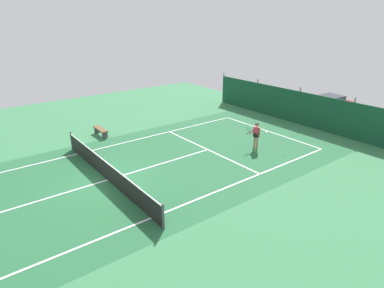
{
  "coord_description": "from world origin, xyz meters",
  "views": [
    {
      "loc": [
        13.98,
        -5.54,
        7.57
      ],
      "look_at": [
        0.49,
        4.83,
        0.9
      ],
      "focal_mm": 31.0,
      "sensor_mm": 36.0,
      "label": 1
    }
  ],
  "objects_px": {
    "courtside_bench": "(101,130)",
    "tennis_ball_near_player": "(285,156)",
    "parked_car": "(329,106)",
    "tennis_net": "(107,171)",
    "tennis_player": "(256,134)"
  },
  "relations": [
    {
      "from": "tennis_net",
      "to": "courtside_bench",
      "type": "distance_m",
      "value": 6.74
    },
    {
      "from": "parked_car",
      "to": "tennis_net",
      "type": "bearing_deg",
      "value": -87.09
    },
    {
      "from": "tennis_net",
      "to": "tennis_player",
      "type": "bearing_deg",
      "value": 79.54
    },
    {
      "from": "tennis_net",
      "to": "courtside_bench",
      "type": "xyz_separation_m",
      "value": [
        -6.31,
        2.36,
        -0.14
      ]
    },
    {
      "from": "tennis_player",
      "to": "parked_car",
      "type": "distance_m",
      "value": 9.73
    },
    {
      "from": "parked_car",
      "to": "tennis_ball_near_player",
      "type": "bearing_deg",
      "value": -67.5
    },
    {
      "from": "tennis_player",
      "to": "tennis_ball_near_player",
      "type": "relative_size",
      "value": 24.85
    },
    {
      "from": "tennis_player",
      "to": "parked_car",
      "type": "xyz_separation_m",
      "value": [
        -1.15,
        9.66,
        -0.12
      ]
    },
    {
      "from": "courtside_bench",
      "to": "tennis_ball_near_player",
      "type": "bearing_deg",
      "value": 35.38
    },
    {
      "from": "tennis_player",
      "to": "tennis_ball_near_player",
      "type": "distance_m",
      "value": 2.13
    },
    {
      "from": "tennis_net",
      "to": "parked_car",
      "type": "distance_m",
      "value": 18.44
    },
    {
      "from": "parked_car",
      "to": "tennis_player",
      "type": "bearing_deg",
      "value": -78.83
    },
    {
      "from": "tennis_net",
      "to": "tennis_ball_near_player",
      "type": "height_order",
      "value": "tennis_net"
    },
    {
      "from": "tennis_ball_near_player",
      "to": "parked_car",
      "type": "xyz_separation_m",
      "value": [
        -2.99,
        9.13,
        0.81
      ]
    },
    {
      "from": "tennis_player",
      "to": "tennis_ball_near_player",
      "type": "height_order",
      "value": "tennis_player"
    }
  ]
}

